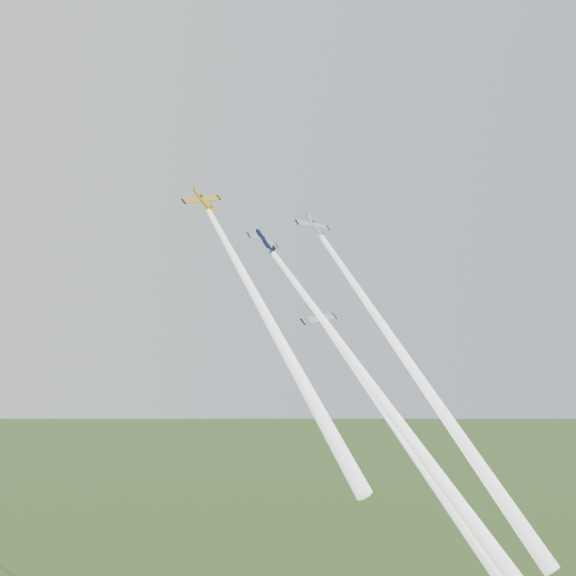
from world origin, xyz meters
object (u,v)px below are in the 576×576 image
Objects in this scene: plane_yellow at (203,201)px; plane_silver_right at (314,226)px; plane_silver_low at (322,320)px; plane_navy at (265,241)px.

plane_yellow is 1.01× the size of plane_silver_right.
plane_silver_right is 0.95× the size of plane_silver_low.
plane_silver_low is at bearing -71.75° from plane_navy.
plane_navy is at bearing 112.39° from plane_silver_low.
plane_silver_right is at bearing -19.73° from plane_navy.
plane_yellow is 22.10m from plane_silver_right.
plane_yellow reaches higher than plane_silver_right.
plane_silver_low is at bearing -122.91° from plane_silver_right.
plane_navy is (9.11, -8.50, -8.52)m from plane_yellow.
plane_navy is 0.91× the size of plane_silver_low.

